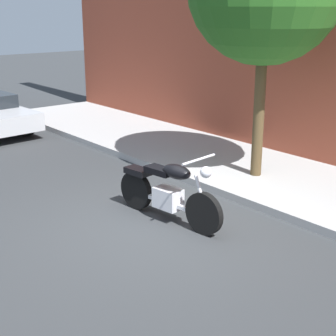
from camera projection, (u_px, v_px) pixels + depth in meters
The scene contains 3 objects.
ground_plane at pixel (159, 226), 7.83m from camera, with size 60.00×60.00×0.00m, color #303335.
sidewalk at pixel (283, 181), 9.65m from camera, with size 18.88×2.78×0.14m, color #A0A0A0.
motorcycle at pixel (168, 192), 7.89m from camera, with size 2.10×0.70×1.15m.
Camera 1 is at (5.61, -4.50, 3.21)m, focal length 54.38 mm.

